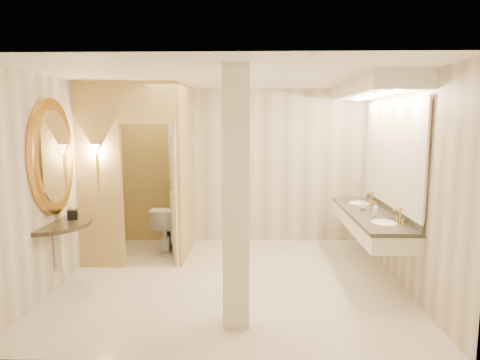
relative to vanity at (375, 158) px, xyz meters
The scene contains 16 objects.
floor 2.59m from the vanity, 168.58° to the right, with size 4.50×4.50×0.00m, color silver.
ceiling 2.29m from the vanity, 168.58° to the right, with size 4.50×4.50×0.00m, color white.
wall_back 2.56m from the vanity, 141.05° to the left, with size 4.50×0.02×2.70m, color beige.
wall_front 3.12m from the vanity, 129.51° to the right, with size 4.50×0.02×2.70m, color beige.
wall_left 4.26m from the vanity, behind, with size 0.02×4.00×2.70m, color beige.
wall_right 0.56m from the vanity, 55.91° to the right, with size 0.02×4.00×2.70m, color beige.
toilet_closet 3.16m from the vanity, 169.54° to the left, with size 1.50×1.55×2.70m.
wall_sconce 3.91m from the vanity, behind, with size 0.14×0.14×0.42m.
vanity is the anchor object (origin of this frame).
console_shelf 4.26m from the vanity, behind, with size 1.11×1.11×2.01m.
pillar 2.50m from the vanity, 138.52° to the right, with size 0.27×0.27×2.70m, color white.
tissue_box 4.13m from the vanity, behind, with size 0.12×0.12×0.12m, color black.
toilet 3.45m from the vanity, 163.32° to the left, with size 0.43×0.76×0.77m, color white.
soap_bottle_a 0.71m from the vanity, 120.10° to the left, with size 0.06×0.06×0.13m, color beige.
soap_bottle_b 0.71m from the vanity, 121.90° to the left, with size 0.10×0.10×0.13m, color silver.
soap_bottle_c 0.72m from the vanity, 98.14° to the right, with size 0.07×0.07×0.18m, color #C6B28C.
Camera 1 is at (0.28, -5.55, 2.14)m, focal length 32.00 mm.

